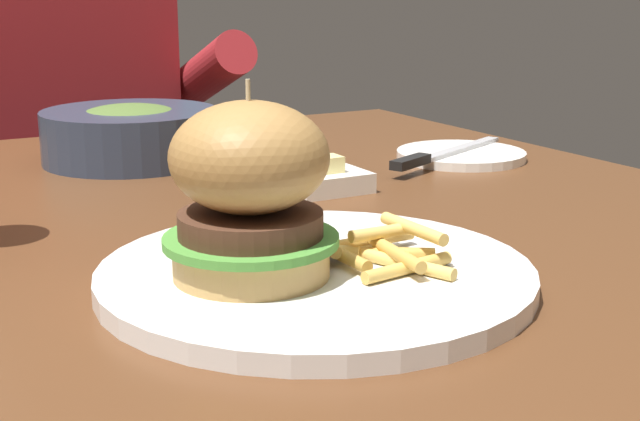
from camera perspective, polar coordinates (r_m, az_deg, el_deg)
dining_table at (r=0.82m, az=-10.66°, el=-6.76°), size 1.10×0.96×0.74m
main_plate at (r=0.62m, az=-0.27°, el=-4.17°), size 0.30×0.30×0.01m
burger_sandwich at (r=0.58m, az=-4.07°, el=1.36°), size 0.12×0.12×0.13m
fries_pile at (r=0.62m, az=3.34°, el=-2.51°), size 0.11×0.12×0.03m
bread_plate at (r=1.06m, az=9.01°, el=3.53°), size 0.15×0.15×0.01m
table_knife at (r=1.01m, az=7.65°, el=3.58°), size 0.21×0.10×0.01m
butter_dish at (r=0.88m, az=0.46°, el=1.96°), size 0.08×0.06×0.04m
soup_bowl at (r=1.05m, az=-12.03°, el=4.85°), size 0.20×0.20×0.07m
diner_person at (r=1.57m, az=-15.99°, el=-0.00°), size 0.51×0.36×1.18m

